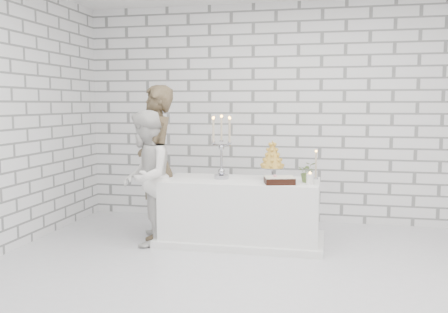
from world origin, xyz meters
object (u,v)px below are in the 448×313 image
croquembouche (272,160)px  candelabra (221,147)px  groom (156,162)px  cake_table (241,211)px  bride (146,178)px

croquembouche → candelabra: bearing=-175.1°
candelabra → croquembouche: candelabra is taller
groom → croquembouche: size_ratio=4.01×
candelabra → groom: bearing=-179.5°
cake_table → candelabra: 0.79m
groom → candelabra: size_ratio=2.47×
groom → bride: size_ratio=1.19×
cake_table → bride: 1.18m
groom → candelabra: bearing=74.3°
groom → candelabra: (0.80, 0.01, 0.20)m
cake_table → croquembouche: croquembouche is taller
cake_table → croquembouche: bearing=10.7°
candelabra → croquembouche: (0.59, 0.05, -0.14)m
groom → bride: groom is taller
cake_table → groom: groom is taller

